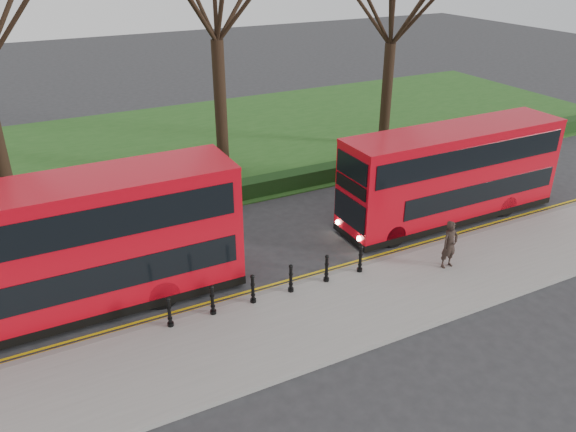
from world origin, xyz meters
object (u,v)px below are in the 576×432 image
bollard_row (272,284)px  bus_rear (452,175)px  pedestrian (450,245)px  bus_lead (61,252)px

bollard_row → bus_rear: size_ratio=0.71×
bollard_row → pedestrian: (6.53, -1.16, 0.41)m
bollard_row → pedestrian: pedestrian is taller
bus_lead → pedestrian: size_ratio=6.19×
bollard_row → pedestrian: 6.65m
bus_rear → pedestrian: 4.52m
bus_lead → pedestrian: bus_lead is taller
bus_lead → bus_rear: bearing=-0.8°
bus_rear → pedestrian: size_ratio=5.58×
bollard_row → bus_rear: bearing=12.9°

